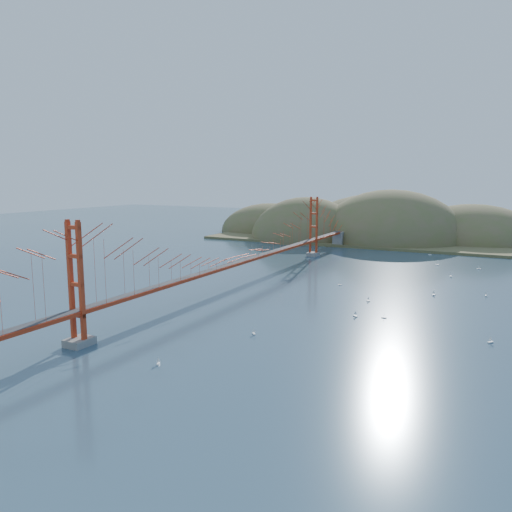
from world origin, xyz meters
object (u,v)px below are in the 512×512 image
at_px(sailboat_0, 434,294).
at_px(bridge, 239,236).
at_px(sailboat_1, 355,315).
at_px(sailboat_2, 384,317).

bearing_deg(sailboat_0, bridge, -167.53).
xyz_separation_m(sailboat_0, sailboat_1, (-6.27, -14.71, 0.00)).
bearing_deg(sailboat_2, sailboat_1, -163.90).
bearing_deg(sailboat_2, bridge, 160.63).
bearing_deg(sailboat_1, sailboat_0, 66.91).
height_order(sailboat_2, sailboat_1, sailboat_1).
relative_size(bridge, sailboat_1, 128.42).
height_order(sailboat_0, sailboat_2, sailboat_0).
bearing_deg(bridge, sailboat_1, -24.13).
bearing_deg(bridge, sailboat_2, -19.37).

